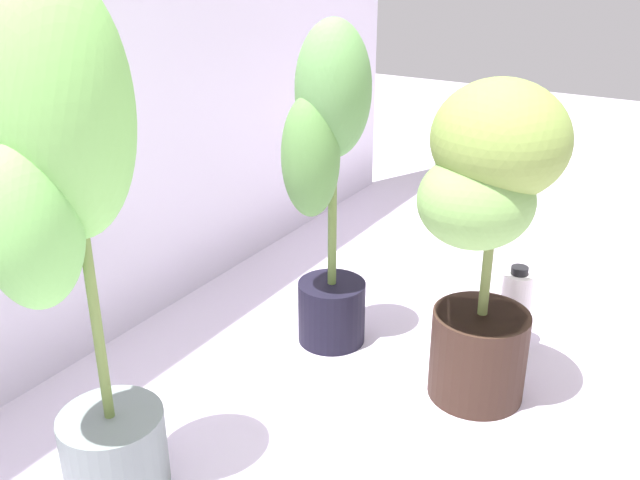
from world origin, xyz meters
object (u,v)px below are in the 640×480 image
(potted_plant_back_right, at_px, (327,168))
(potted_plant_front_right, at_px, (488,215))
(nutrient_bottle, at_px, (515,309))
(potted_plant_back_left, at_px, (71,218))

(potted_plant_back_right, relative_size, potted_plant_front_right, 1.12)
(potted_plant_back_right, bearing_deg, nutrient_bottle, -60.48)
(nutrient_bottle, bearing_deg, potted_plant_back_right, 119.52)
(potted_plant_back_right, xyz_separation_m, nutrient_bottle, (0.25, -0.43, -0.38))
(potted_plant_back_left, relative_size, nutrient_bottle, 4.29)
(potted_plant_front_right, bearing_deg, potted_plant_back_left, 143.32)
(potted_plant_front_right, distance_m, potted_plant_back_left, 0.85)
(potted_plant_back_right, height_order, potted_plant_front_right, potted_plant_back_right)
(potted_plant_front_right, relative_size, nutrient_bottle, 3.28)
(potted_plant_back_right, relative_size, nutrient_bottle, 3.68)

